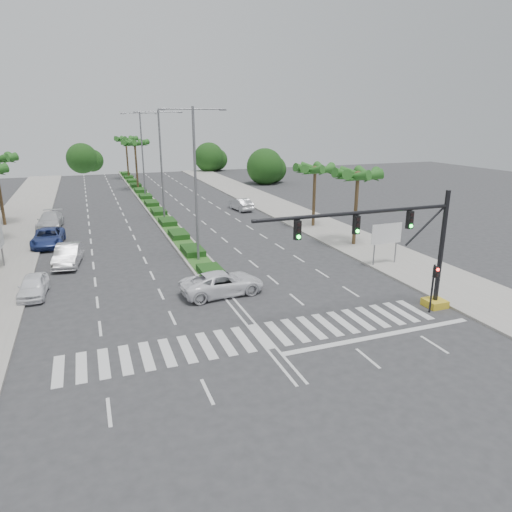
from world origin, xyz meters
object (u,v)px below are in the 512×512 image
(car_parked_b, at_px, (68,255))
(car_right, at_px, (241,204))
(car_parked_c, at_px, (48,237))
(car_crossing, at_px, (222,283))
(car_parked_a, at_px, (33,286))
(car_parked_d, at_px, (50,221))

(car_parked_b, bearing_deg, car_right, 47.57)
(car_parked_c, relative_size, car_right, 1.23)
(car_parked_c, bearing_deg, car_crossing, -53.50)
(car_parked_a, xyz_separation_m, car_crossing, (11.63, -4.00, 0.07))
(car_parked_b, height_order, car_right, car_parked_b)
(car_parked_a, bearing_deg, car_parked_b, 76.17)
(car_parked_a, xyz_separation_m, car_parked_c, (0.20, 13.07, 0.08))
(car_parked_b, relative_size, car_right, 1.09)
(car_parked_a, height_order, car_parked_c, car_parked_c)
(car_parked_c, height_order, car_parked_d, car_parked_d)
(car_parked_c, xyz_separation_m, car_crossing, (11.43, -17.07, -0.01))
(car_parked_c, bearing_deg, car_right, 26.94)
(car_parked_b, xyz_separation_m, car_right, (19.98, 16.56, -0.07))
(car_right, bearing_deg, car_crossing, 61.46)
(car_parked_a, relative_size, car_parked_b, 0.82)
(car_parked_b, bearing_deg, car_parked_c, 112.93)
(car_parked_a, xyz_separation_m, car_parked_b, (2.01, 6.32, 0.12))
(car_parked_b, relative_size, car_crossing, 0.90)
(car_parked_b, distance_m, car_parked_c, 6.99)
(car_parked_d, xyz_separation_m, car_crossing, (11.63, -24.56, -0.05))
(car_parked_a, relative_size, car_parked_c, 0.73)
(car_parked_b, xyz_separation_m, car_parked_d, (-2.01, 14.24, 0.00))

